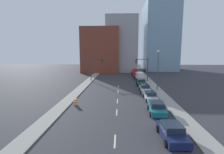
% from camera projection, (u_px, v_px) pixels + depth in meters
% --- Properties ---
extents(sidewalk_left, '(2.05, 92.56, 0.15)m').
position_uv_depth(sidewalk_left, '(93.00, 77.00, 53.53)').
color(sidewalk_left, gray).
rests_on(sidewalk_left, ground).
extents(sidewalk_right, '(2.05, 92.56, 0.15)m').
position_uv_depth(sidewalk_right, '(146.00, 78.00, 52.75)').
color(sidewalk_right, gray).
rests_on(sidewalk_right, ground).
extents(lane_stripe_at_8m, '(0.16, 2.40, 0.01)m').
position_uv_depth(lane_stripe_at_8m, '(115.00, 141.00, 15.76)').
color(lane_stripe_at_8m, beige).
rests_on(lane_stripe_at_8m, ground).
extents(lane_stripe_at_16m, '(0.16, 2.40, 0.01)m').
position_uv_depth(lane_stripe_at_16m, '(117.00, 112.00, 23.17)').
color(lane_stripe_at_16m, beige).
rests_on(lane_stripe_at_16m, ground).
extents(lane_stripe_at_21m, '(0.16, 2.40, 0.01)m').
position_uv_depth(lane_stripe_at_21m, '(117.00, 101.00, 28.38)').
color(lane_stripe_at_21m, beige).
rests_on(lane_stripe_at_21m, ground).
extents(lane_stripe_at_28m, '(0.16, 2.40, 0.01)m').
position_uv_depth(lane_stripe_at_28m, '(118.00, 92.00, 34.86)').
color(lane_stripe_at_28m, beige).
rests_on(lane_stripe_at_28m, ground).
extents(lane_stripe_at_33m, '(0.16, 2.40, 0.01)m').
position_uv_depth(lane_stripe_at_33m, '(118.00, 87.00, 39.99)').
color(lane_stripe_at_33m, beige).
rests_on(lane_stripe_at_33m, ground).
extents(building_brick_left, '(14.00, 16.00, 16.84)m').
position_uv_depth(building_brick_left, '(101.00, 50.00, 70.06)').
color(building_brick_left, brown).
rests_on(building_brick_left, ground).
extents(building_office_center, '(12.00, 20.00, 21.33)m').
position_uv_depth(building_office_center, '(122.00, 45.00, 73.29)').
color(building_office_center, '#99999E').
rests_on(building_office_center, ground).
extents(building_glass_right, '(13.00, 20.00, 28.01)m').
position_uv_depth(building_glass_right, '(159.00, 37.00, 75.97)').
color(building_glass_right, '#7A9EB7').
rests_on(building_glass_right, ground).
extents(traffic_signal_left, '(3.36, 0.35, 6.33)m').
position_uv_depth(traffic_signal_left, '(94.00, 66.00, 46.72)').
color(traffic_signal_left, '#38383D').
rests_on(traffic_signal_left, ground).
extents(traffic_signal_right, '(3.36, 0.35, 6.33)m').
position_uv_depth(traffic_signal_right, '(144.00, 67.00, 46.08)').
color(traffic_signal_right, '#38383D').
rests_on(traffic_signal_right, ground).
extents(traffic_barrel, '(0.56, 0.56, 0.95)m').
position_uv_depth(traffic_barrel, '(76.00, 102.00, 26.12)').
color(traffic_barrel, orange).
rests_on(traffic_barrel, ground).
extents(street_lamp, '(0.44, 0.44, 8.23)m').
position_uv_depth(street_lamp, '(158.00, 67.00, 35.53)').
color(street_lamp, '#4C4C51').
rests_on(street_lamp, ground).
extents(sedan_navy, '(2.30, 4.69, 1.45)m').
position_uv_depth(sedan_navy, '(172.00, 132.00, 16.11)').
color(sedan_navy, '#141E47').
rests_on(sedan_navy, ground).
extents(sedan_teal, '(2.34, 4.55, 1.49)m').
position_uv_depth(sedan_teal, '(157.00, 108.00, 22.76)').
color(sedan_teal, '#196B75').
rests_on(sedan_teal, ground).
extents(sedan_silver, '(2.15, 4.64, 1.45)m').
position_uv_depth(sedan_silver, '(150.00, 96.00, 28.88)').
color(sedan_silver, '#B2B2BC').
rests_on(sedan_silver, ground).
extents(sedan_white, '(2.05, 4.52, 1.43)m').
position_uv_depth(sedan_white, '(145.00, 89.00, 34.78)').
color(sedan_white, silver).
rests_on(sedan_white, ground).
extents(sedan_green, '(2.24, 4.52, 1.53)m').
position_uv_depth(sedan_green, '(141.00, 82.00, 41.36)').
color(sedan_green, '#1E6033').
rests_on(sedan_green, ground).
extents(box_truck_brown, '(2.42, 5.43, 2.29)m').
position_uv_depth(box_truck_brown, '(139.00, 77.00, 47.96)').
color(box_truck_brown, brown).
rests_on(box_truck_brown, ground).
extents(sedan_gray, '(2.18, 4.26, 1.40)m').
position_uv_depth(sedan_gray, '(137.00, 75.00, 53.66)').
color(sedan_gray, slate).
rests_on(sedan_gray, ground).
extents(pickup_truck_red, '(2.50, 6.31, 1.88)m').
position_uv_depth(pickup_truck_red, '(135.00, 72.00, 60.59)').
color(pickup_truck_red, red).
rests_on(pickup_truck_red, ground).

